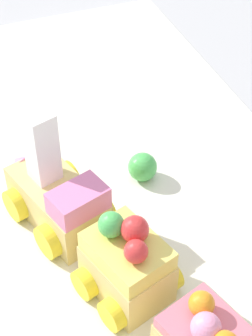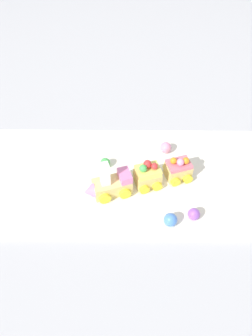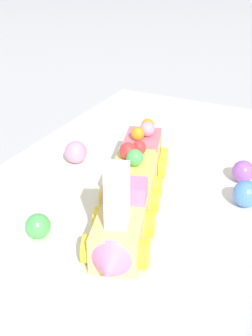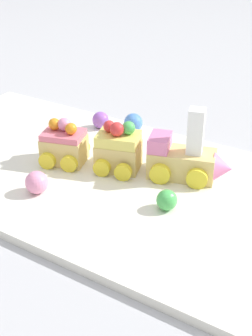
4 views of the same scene
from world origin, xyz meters
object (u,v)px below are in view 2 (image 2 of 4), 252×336
gumball_green (105,163)px  gumball_pink (166,148)px  cake_car_lemon (148,176)px  cake_train_locomotive (109,185)px  cake_car_strawberry (178,169)px  gumball_purple (194,214)px  gumball_blue (171,220)px

gumball_green → gumball_pink: size_ratio=0.86×
cake_car_lemon → gumball_green: cake_car_lemon is taller
cake_train_locomotive → cake_car_lemon: (-0.09, -0.03, 0.00)m
cake_car_lemon → cake_car_strawberry: cake_car_lemon is taller
cake_car_lemon → gumball_purple: bearing=117.6°
gumball_green → cake_train_locomotive: bearing=99.5°
cake_car_lemon → cake_car_strawberry: 0.08m
cake_train_locomotive → cake_car_lemon: cake_train_locomotive is taller
gumball_green → gumball_purple: (-0.21, 0.16, 0.00)m
gumball_blue → gumball_purple: gumball_blue is taller
gumball_pink → gumball_purple: 0.22m
gumball_green → gumball_pink: bearing=-160.9°
cake_train_locomotive → cake_car_strawberry: bearing=179.9°
cake_car_strawberry → gumball_blue: 0.15m
gumball_pink → cake_train_locomotive: bearing=43.9°
cake_car_strawberry → gumball_purple: 0.13m
cake_car_lemon → cake_car_strawberry: bearing=179.7°
gumball_blue → gumball_purple: (-0.06, -0.02, -0.00)m
gumball_blue → gumball_pink: (-0.01, -0.24, -0.00)m
cake_car_lemon → gumball_green: (0.11, -0.06, -0.02)m
cake_car_strawberry → gumball_blue: size_ratio=2.47×
gumball_blue → cake_car_lemon: bearing=-68.1°
gumball_purple → gumball_pink: bearing=-77.3°
cake_car_lemon → gumball_pink: size_ratio=2.52×
cake_car_lemon → gumball_purple: size_ratio=2.72×
cake_car_strawberry → gumball_green: (0.19, -0.03, -0.01)m
cake_car_strawberry → cake_train_locomotive: bearing=-0.1°
cake_train_locomotive → gumball_green: bearing=-98.0°
cake_car_lemon → gumball_purple: 0.15m
cake_car_lemon → gumball_blue: bearing=94.4°
gumball_pink → gumball_green: bearing=19.1°
cake_train_locomotive → gumball_purple: cake_train_locomotive is taller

